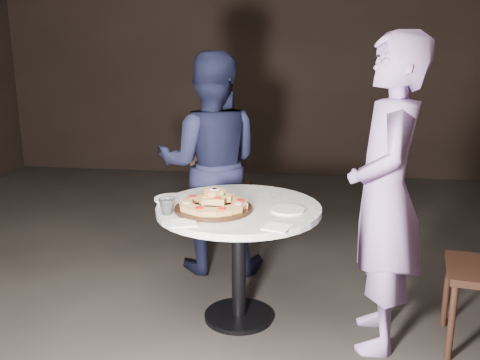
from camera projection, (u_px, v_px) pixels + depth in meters
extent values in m
plane|color=black|center=(211.00, 327.00, 2.92)|extent=(7.00, 7.00, 0.00)
cylinder|color=black|center=(239.00, 316.00, 3.01)|extent=(0.43, 0.43, 0.03)
cylinder|color=black|center=(239.00, 263.00, 2.93)|extent=(0.09, 0.09, 0.61)
cylinder|color=silver|center=(239.00, 209.00, 2.85)|extent=(0.98, 0.98, 0.04)
cylinder|color=black|center=(214.00, 208.00, 2.77)|extent=(0.44, 0.44, 0.02)
cube|color=#B18144|center=(240.00, 204.00, 2.77)|extent=(0.09, 0.10, 0.04)
cylinder|color=red|center=(240.00, 200.00, 2.77)|extent=(0.05, 0.05, 0.01)
cube|color=#B18144|center=(238.00, 201.00, 2.83)|extent=(0.11, 0.11, 0.04)
cube|color=#B18144|center=(231.00, 198.00, 2.87)|extent=(0.11, 0.10, 0.04)
cylinder|color=beige|center=(231.00, 195.00, 2.87)|extent=(0.06, 0.06, 0.01)
cube|color=#B18144|center=(222.00, 197.00, 2.90)|extent=(0.10, 0.09, 0.04)
cube|color=#B18144|center=(211.00, 196.00, 2.90)|extent=(0.10, 0.08, 0.04)
cylinder|color=red|center=(211.00, 193.00, 2.90)|extent=(0.05, 0.05, 0.01)
cube|color=#B18144|center=(201.00, 197.00, 2.88)|extent=(0.11, 0.11, 0.04)
cube|color=#B18144|center=(192.00, 200.00, 2.84)|extent=(0.10, 0.11, 0.04)
cylinder|color=red|center=(192.00, 196.00, 2.84)|extent=(0.06, 0.06, 0.01)
cube|color=#B18144|center=(187.00, 203.00, 2.79)|extent=(0.07, 0.09, 0.04)
cube|color=#B18144|center=(187.00, 206.00, 2.74)|extent=(0.10, 0.11, 0.04)
cylinder|color=beige|center=(187.00, 203.00, 2.73)|extent=(0.05, 0.05, 0.01)
cube|color=#B18144|center=(191.00, 209.00, 2.69)|extent=(0.11, 0.10, 0.04)
cube|color=#B18144|center=(199.00, 211.00, 2.65)|extent=(0.11, 0.10, 0.04)
cylinder|color=red|center=(199.00, 208.00, 2.64)|extent=(0.05, 0.05, 0.01)
cube|color=#B18144|center=(210.00, 212.00, 2.63)|extent=(0.09, 0.07, 0.04)
cube|color=#B18144|center=(222.00, 212.00, 2.64)|extent=(0.11, 0.10, 0.04)
cylinder|color=red|center=(222.00, 208.00, 2.64)|extent=(0.05, 0.05, 0.01)
cube|color=#B18144|center=(232.00, 210.00, 2.67)|extent=(0.11, 0.11, 0.04)
cube|color=#B18144|center=(238.00, 207.00, 2.72)|extent=(0.09, 0.10, 0.04)
cylinder|color=beige|center=(238.00, 204.00, 2.71)|extent=(0.05, 0.05, 0.01)
cube|color=#B18144|center=(221.00, 198.00, 2.78)|extent=(0.10, 0.11, 0.03)
cylinder|color=#2D6B1E|center=(221.00, 195.00, 2.78)|extent=(0.06, 0.06, 0.01)
cube|color=#B18144|center=(210.00, 197.00, 2.80)|extent=(0.11, 0.10, 0.04)
cylinder|color=beige|center=(210.00, 193.00, 2.80)|extent=(0.05, 0.05, 0.01)
cube|color=#B18144|center=(205.00, 200.00, 2.74)|extent=(0.10, 0.11, 0.03)
cylinder|color=orange|center=(205.00, 197.00, 2.74)|extent=(0.05, 0.05, 0.01)
cube|color=#B18144|center=(217.00, 201.00, 2.72)|extent=(0.09, 0.07, 0.04)
cylinder|color=red|center=(217.00, 198.00, 2.72)|extent=(0.04, 0.04, 0.01)
cube|color=#B18144|center=(221.00, 198.00, 2.78)|extent=(0.10, 0.09, 0.04)
cylinder|color=#2D6B1E|center=(221.00, 195.00, 2.78)|extent=(0.05, 0.05, 0.01)
cube|color=#B18144|center=(214.00, 193.00, 2.77)|extent=(0.11, 0.10, 0.04)
cylinder|color=beige|center=(214.00, 189.00, 2.77)|extent=(0.05, 0.05, 0.01)
cube|color=#B18144|center=(216.00, 192.00, 2.78)|extent=(0.10, 0.11, 0.04)
cylinder|color=beige|center=(216.00, 189.00, 2.77)|extent=(0.05, 0.05, 0.01)
cylinder|color=white|center=(172.00, 199.00, 2.96)|extent=(0.23, 0.23, 0.01)
cylinder|color=white|center=(287.00, 210.00, 2.77)|extent=(0.23, 0.23, 0.01)
imported|color=silver|center=(167.00, 206.00, 2.71)|extent=(0.09, 0.09, 0.08)
cube|color=white|center=(183.00, 223.00, 2.57)|extent=(0.16, 0.16, 0.01)
cube|color=white|center=(277.00, 227.00, 2.52)|extent=(0.15, 0.15, 0.01)
cube|color=black|center=(223.00, 189.00, 4.06)|extent=(0.40, 0.40, 0.04)
cube|color=black|center=(218.00, 168.00, 3.82)|extent=(0.40, 0.04, 0.42)
cylinder|color=black|center=(247.00, 210.00, 4.25)|extent=(0.03, 0.03, 0.42)
cylinder|color=black|center=(206.00, 208.00, 4.30)|extent=(0.03, 0.03, 0.42)
cylinder|color=black|center=(242.00, 224.00, 3.93)|extent=(0.03, 0.03, 0.42)
cylinder|color=black|center=(197.00, 221.00, 3.97)|extent=(0.03, 0.03, 0.42)
cylinder|color=black|center=(447.00, 291.00, 2.88)|extent=(0.04, 0.04, 0.41)
cylinder|color=black|center=(452.00, 321.00, 2.57)|extent=(0.04, 0.04, 0.41)
imported|color=black|center=(211.00, 164.00, 3.52)|extent=(0.76, 0.62, 1.46)
imported|color=#866EAC|center=(386.00, 196.00, 2.60)|extent=(0.40, 0.59, 1.57)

